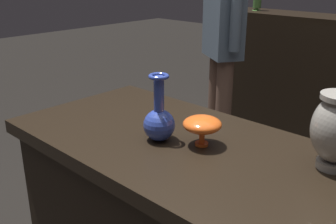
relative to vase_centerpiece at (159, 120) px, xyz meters
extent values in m
cube|color=black|center=(0.04, 0.04, -0.10)|extent=(1.20, 0.64, 0.05)
sphere|color=#2D429E|center=(0.00, 0.00, -0.02)|extent=(0.11, 0.11, 0.11)
cylinder|color=#2D429E|center=(0.00, 0.00, 0.09)|extent=(0.03, 0.03, 0.12)
torus|color=#2D429E|center=(0.00, 0.00, 0.15)|extent=(0.07, 0.07, 0.01)
cylinder|color=#E55B1E|center=(0.13, 0.07, -0.07)|extent=(0.04, 0.04, 0.01)
cylinder|color=#E55B1E|center=(0.13, 0.07, -0.04)|extent=(0.02, 0.02, 0.04)
ellipsoid|color=#E55B1E|center=(0.13, 0.07, 0.00)|extent=(0.13, 0.13, 0.05)
cylinder|color=gray|center=(0.50, 0.20, -0.06)|extent=(0.09, 0.09, 0.02)
cone|color=#477A38|center=(-1.00, 2.24, 0.13)|extent=(0.09, 0.09, 0.02)
cylinder|color=brown|center=(-0.60, 1.23, -0.48)|extent=(0.11, 0.11, 0.78)
cylinder|color=brown|center=(-0.72, 1.32, -0.48)|extent=(0.11, 0.11, 0.78)
cube|color=slate|center=(-0.66, 1.27, 0.22)|extent=(0.37, 0.33, 0.62)
cylinder|color=slate|center=(-0.49, 1.17, 0.25)|extent=(0.07, 0.07, 0.53)
cylinder|color=slate|center=(-0.83, 1.38, 0.25)|extent=(0.07, 0.07, 0.53)
camera|label=1|loc=(0.85, -0.86, 0.48)|focal=41.77mm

